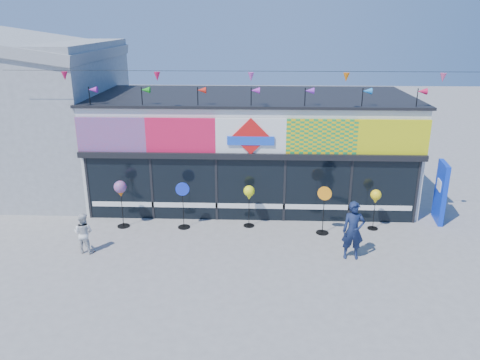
# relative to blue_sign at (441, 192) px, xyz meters

# --- Properties ---
(ground) EXTENTS (80.00, 80.00, 0.00)m
(ground) POSITION_rel_blue_sign_xyz_m (-6.70, -3.59, -1.09)
(ground) COLOR slate
(ground) RESTS_ON ground
(kite_shop) EXTENTS (16.00, 5.70, 5.31)m
(kite_shop) POSITION_rel_blue_sign_xyz_m (-6.70, 2.35, 0.96)
(kite_shop) COLOR silver
(kite_shop) RESTS_ON ground
(neighbour_building) EXTENTS (8.18, 7.20, 6.87)m
(neighbour_building) POSITION_rel_blue_sign_xyz_m (-16.70, 3.41, 2.11)
(neighbour_building) COLOR #A5A8AA
(neighbour_building) RESTS_ON ground
(blue_sign) EXTENTS (0.29, 1.10, 2.17)m
(blue_sign) POSITION_rel_blue_sign_xyz_m (0.00, 0.00, 0.00)
(blue_sign) COLOR #0D33C9
(blue_sign) RESTS_ON ground
(spinner_0) EXTENTS (0.43, 0.43, 1.68)m
(spinner_0) POSITION_rel_blue_sign_xyz_m (-11.11, -0.93, 0.26)
(spinner_0) COLOR black
(spinner_0) RESTS_ON ground
(spinner_1) EXTENTS (0.46, 0.42, 1.65)m
(spinner_1) POSITION_rel_blue_sign_xyz_m (-8.99, -0.93, -0.22)
(spinner_1) COLOR black
(spinner_1) RESTS_ON ground
(spinner_2) EXTENTS (0.38, 0.38, 1.49)m
(spinner_2) POSITION_rel_blue_sign_xyz_m (-6.74, -0.71, 0.10)
(spinner_2) COLOR black
(spinner_2) RESTS_ON ground
(spinner_3) EXTENTS (0.46, 0.42, 1.67)m
(spinner_3) POSITION_rel_blue_sign_xyz_m (-4.24, -1.20, -0.21)
(spinner_3) COLOR black
(spinner_3) RESTS_ON ground
(spinner_4) EXTENTS (0.36, 0.36, 1.43)m
(spinner_4) POSITION_rel_blue_sign_xyz_m (-2.46, -0.78, 0.06)
(spinner_4) COLOR black
(spinner_4) RESTS_ON ground
(adult_man) EXTENTS (0.67, 0.45, 1.80)m
(adult_man) POSITION_rel_blue_sign_xyz_m (-3.59, -2.90, -0.19)
(adult_man) COLOR #141F40
(adult_man) RESTS_ON ground
(child) EXTENTS (0.67, 0.46, 1.28)m
(child) POSITION_rel_blue_sign_xyz_m (-11.78, -2.83, -0.45)
(child) COLOR silver
(child) RESTS_ON ground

